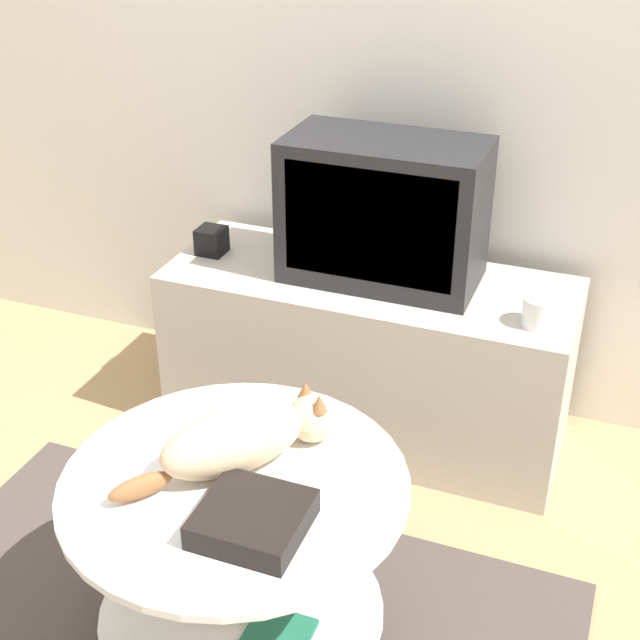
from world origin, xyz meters
TOP-DOWN VIEW (x-y plane):
  - tv_stand at (0.06, 1.03)m, footprint 1.22×0.47m
  - tv at (0.09, 1.05)m, footprint 0.56×0.30m
  - speaker at (-0.46, 1.02)m, footprint 0.08×0.08m
  - mug at (0.56, 0.92)m, footprint 0.09×0.09m
  - coffee_table at (0.07, 0.08)m, footprint 0.74×0.74m
  - dvd_box at (0.17, -0.04)m, footprint 0.20×0.20m
  - cat at (0.07, 0.14)m, footprint 0.36×0.44m

SIDE VIEW (x-z plane):
  - tv_stand at x=0.06m, z-range 0.00..0.53m
  - coffee_table at x=0.07m, z-range 0.08..0.56m
  - dvd_box at x=0.17m, z-range 0.51..0.56m
  - cat at x=0.07m, z-range 0.50..0.64m
  - mug at x=0.56m, z-range 0.53..0.61m
  - speaker at x=-0.46m, z-range 0.53..0.62m
  - tv at x=0.09m, z-range 0.53..0.95m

